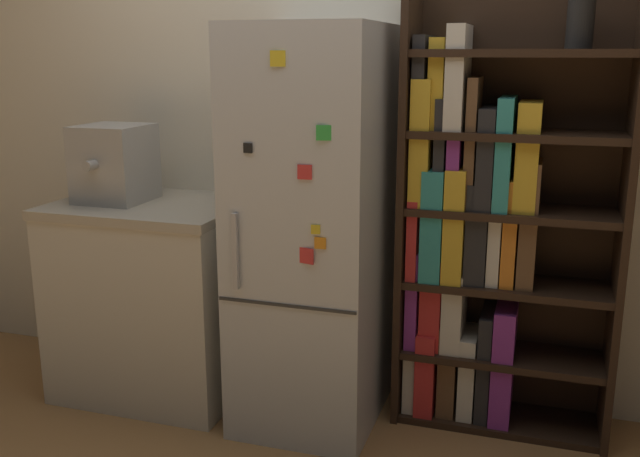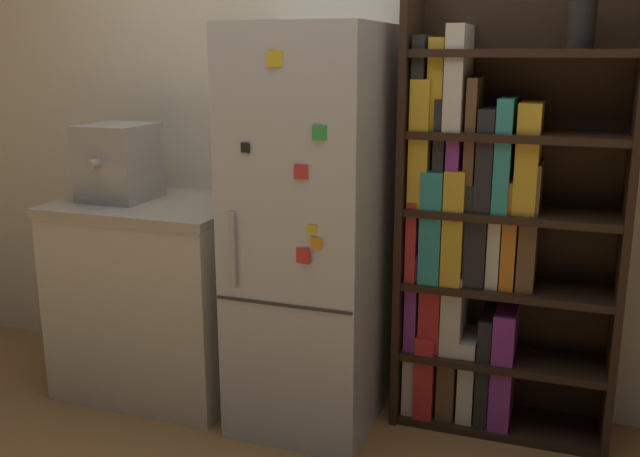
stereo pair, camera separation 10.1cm
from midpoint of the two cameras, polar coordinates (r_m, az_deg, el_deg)
ground_plane at (r=3.19m, az=-2.08°, el=-15.33°), size 16.00×16.00×0.00m
wall_back at (r=3.25m, az=0.60°, el=9.33°), size 8.00×0.05×2.60m
refrigerator at (r=2.98m, az=-1.49°, el=-0.15°), size 0.57×0.70×1.67m
bookshelf at (r=3.02m, az=12.03°, el=-0.14°), size 0.88×0.34×1.87m
kitchen_counter at (r=3.43m, az=-13.83°, el=-5.32°), size 0.85×0.67×0.90m
espresso_machine at (r=3.36m, az=-16.94°, el=5.01°), size 0.29×0.36×0.34m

